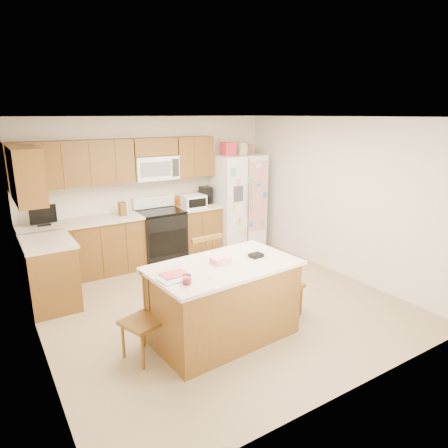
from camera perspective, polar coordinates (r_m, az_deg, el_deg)
ground at (r=5.68m, az=-0.93°, el=-11.07°), size 4.50×4.50×0.00m
room_shell at (r=5.20m, az=-1.00°, el=3.28°), size 4.60×4.60×2.52m
cabinetry at (r=6.56m, az=-16.59°, el=0.50°), size 3.36×1.56×2.15m
stove at (r=7.12m, az=-9.04°, el=-1.58°), size 0.76×0.65×1.13m
refrigerator at (r=7.68m, az=1.84°, el=3.30°), size 0.90×0.79×2.04m
island at (r=4.67m, az=-0.05°, el=-10.94°), size 1.73×1.09×1.00m
windsor_chair_left at (r=4.42m, az=-11.39°, el=-13.35°), size 0.48×0.49×0.91m
windsor_chair_back at (r=5.29m, az=-3.25°, el=-7.15°), size 0.47×0.45×1.07m
windsor_chair_right at (r=5.23m, az=8.63°, el=-8.59°), size 0.44×0.45×0.89m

